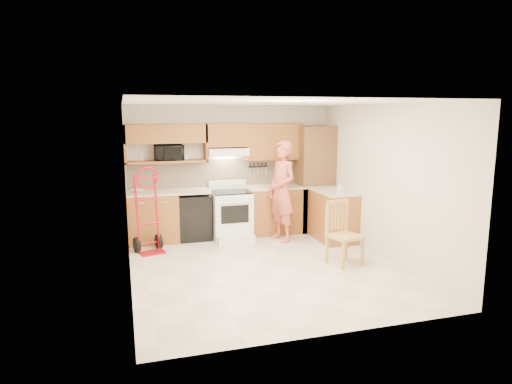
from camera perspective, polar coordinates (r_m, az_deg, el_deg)
name	(u,v)px	position (r m, az deg, el deg)	size (l,w,h in m)	color
floor	(265,268)	(7.06, 1.17, -9.59)	(4.00, 4.50, 0.02)	beige
ceiling	(266,102)	(6.66, 1.25, 11.32)	(4.00, 4.50, 0.02)	white
wall_back	(231,170)	(8.90, -3.23, 2.81)	(4.00, 0.02, 2.50)	beige
wall_front	(333,222)	(4.69, 9.67, -3.74)	(4.00, 0.02, 2.50)	beige
wall_left	(126,194)	(6.43, -16.10, -0.29)	(0.02, 4.50, 2.50)	beige
wall_right	(383,182)	(7.60, 15.81, 1.23)	(0.02, 4.50, 2.50)	beige
backsplash	(231,173)	(8.89, -3.19, 2.47)	(3.92, 0.03, 0.55)	#CEB292
lower_cab_left	(153,218)	(8.52, -12.90, -3.22)	(0.90, 0.60, 0.90)	#9B6021
dishwasher	(194,217)	(8.60, -7.90, -3.11)	(0.60, 0.60, 0.85)	black
lower_cab_right	(275,210)	(8.97, 2.45, -2.31)	(1.14, 0.60, 0.90)	#9B6021
countertop_left	(169,192)	(8.45, -10.99, 0.00)	(1.50, 0.63, 0.04)	beige
countertop_right	(275,187)	(8.88, 2.47, 0.65)	(1.14, 0.63, 0.04)	beige
cab_return_right	(333,216)	(8.58, 9.71, -3.01)	(0.60, 1.00, 0.90)	#9B6021
countertop_return	(334,191)	(8.49, 9.80, 0.08)	(0.63, 1.00, 0.04)	beige
pantry_tall	(314,179)	(9.16, 7.33, 1.69)	(0.70, 0.60, 2.10)	brown
upper_cab_left	(166,134)	(8.47, -11.32, 7.23)	(1.50, 0.33, 0.34)	#9B6021
upper_shelf_mw	(167,161)	(8.51, -11.21, 3.80)	(1.50, 0.33, 0.04)	#9B6021
upper_cab_center	(226,135)	(8.65, -3.78, 7.19)	(0.76, 0.33, 0.44)	#9B6021
upper_cab_right	(274,142)	(8.91, 2.23, 6.38)	(1.14, 0.33, 0.70)	#9B6021
range_hood	(227,152)	(8.61, -3.66, 5.11)	(0.76, 0.46, 0.14)	white
knife_strip	(258,170)	(8.99, 0.27, 2.84)	(0.40, 0.05, 0.29)	black
microwave	(169,153)	(8.49, -10.96, 4.91)	(0.52, 0.35, 0.29)	black
range	(232,211)	(8.50, -3.08, -2.41)	(0.73, 0.95, 1.07)	white
person	(282,191)	(8.30, 3.30, 0.09)	(0.68, 0.45, 1.87)	#C45540
hand_truck	(149,214)	(7.84, -13.38, -2.75)	(0.52, 0.48, 1.33)	#A70C17
dining_chair	(345,234)	(7.17, 11.20, -5.20)	(0.45, 0.49, 1.00)	tan
soap_bottle	(340,187)	(8.24, 10.62, 0.58)	(0.09, 0.09, 0.19)	white
bowl	(138,191)	(8.41, -14.65, 0.14)	(0.22, 0.22, 0.05)	white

